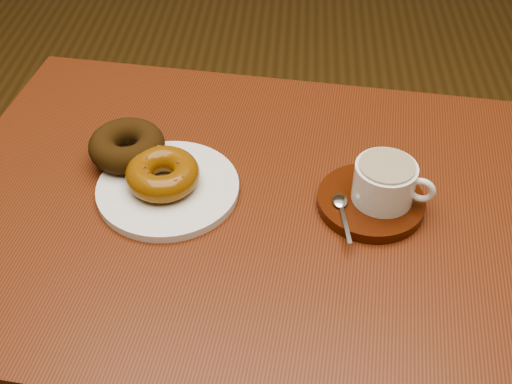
# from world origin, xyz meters

# --- Properties ---
(ground) EXTENTS (6.00, 6.00, 0.00)m
(ground) POSITION_xyz_m (0.00, 0.00, 0.00)
(ground) COLOR brown
(ground) RESTS_ON ground
(cafe_table) EXTENTS (0.95, 0.75, 0.82)m
(cafe_table) POSITION_xyz_m (0.04, -0.24, 0.69)
(cafe_table) COLOR #5F2A14
(cafe_table) RESTS_ON ground
(donut_plate) EXTENTS (0.23, 0.23, 0.01)m
(donut_plate) POSITION_xyz_m (-0.07, -0.23, 0.83)
(donut_plate) COLOR white
(donut_plate) RESTS_ON cafe_table
(donut_cinnamon) EXTENTS (0.12, 0.12, 0.04)m
(donut_cinnamon) POSITION_xyz_m (-0.14, -0.17, 0.86)
(donut_cinnamon) COLOR #321E0A
(donut_cinnamon) RESTS_ON donut_plate
(donut_caramel) EXTENTS (0.11, 0.11, 0.04)m
(donut_caramel) POSITION_xyz_m (-0.08, -0.23, 0.86)
(donut_caramel) COLOR brown
(donut_caramel) RESTS_ON donut_plate
(saucer) EXTENTS (0.20, 0.20, 0.02)m
(saucer) POSITION_xyz_m (0.22, -0.24, 0.83)
(saucer) COLOR #3D1608
(saucer) RESTS_ON cafe_table
(coffee_cup) EXTENTS (0.11, 0.09, 0.06)m
(coffee_cup) POSITION_xyz_m (0.24, -0.24, 0.87)
(coffee_cup) COLOR white
(coffee_cup) RESTS_ON saucer
(teaspoon) EXTENTS (0.02, 0.10, 0.01)m
(teaspoon) POSITION_xyz_m (0.18, -0.26, 0.84)
(teaspoon) COLOR silver
(teaspoon) RESTS_ON saucer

